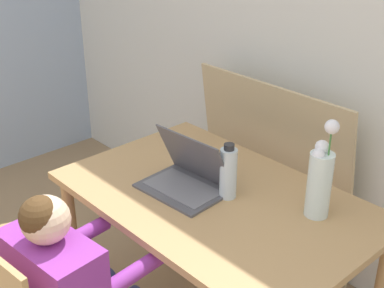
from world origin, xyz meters
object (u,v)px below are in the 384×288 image
Objects in this scene: flower_vase at (320,178)px; water_bottle at (228,172)px; person_seated at (70,286)px; laptop at (187,176)px.

flower_vase reaches higher than water_bottle.
person_seated is at bearing -117.14° from flower_vase.
person_seated is 0.91m from flower_vase.
flower_vase is 1.69× the size of water_bottle.
person_seated reaches higher than water_bottle.
person_seated reaches higher than laptop.
water_bottle is at bearing -104.34° from person_seated.
laptop is 0.90× the size of flower_vase.
water_bottle is (0.15, 0.07, 0.05)m from laptop.
laptop is at bearing -156.27° from water_bottle.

